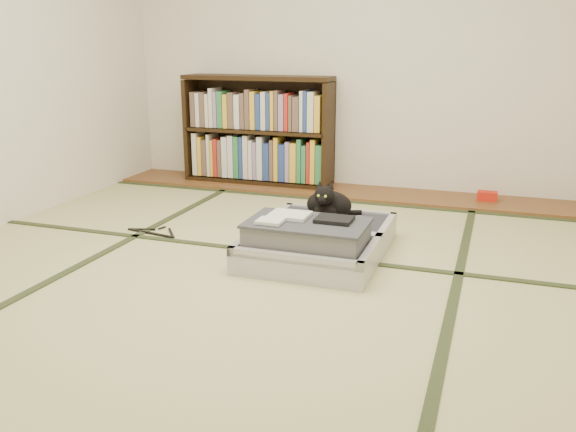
% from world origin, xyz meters
% --- Properties ---
extents(floor, '(4.50, 4.50, 0.00)m').
position_xyz_m(floor, '(0.00, 0.00, 0.00)').
color(floor, '#C4C183').
rests_on(floor, ground).
extents(wood_strip, '(4.00, 0.50, 0.02)m').
position_xyz_m(wood_strip, '(0.00, 2.00, 0.01)').
color(wood_strip, brown).
rests_on(wood_strip, ground).
extents(red_item, '(0.15, 0.09, 0.07)m').
position_xyz_m(red_item, '(1.09, 2.03, 0.06)').
color(red_item, red).
rests_on(red_item, wood_strip).
extents(tatami_borders, '(4.00, 4.50, 0.01)m').
position_xyz_m(tatami_borders, '(0.00, 0.49, 0.00)').
color(tatami_borders, '#2D381E').
rests_on(tatami_borders, ground).
extents(bookcase, '(1.29, 0.30, 0.92)m').
position_xyz_m(bookcase, '(-0.82, 2.07, 0.45)').
color(bookcase, black).
rests_on(bookcase, wood_strip).
extents(suitcase, '(0.73, 0.98, 0.29)m').
position_xyz_m(suitcase, '(0.20, 0.42, 0.10)').
color(suitcase, silver).
rests_on(suitcase, floor).
extents(cat, '(0.33, 0.33, 0.26)m').
position_xyz_m(cat, '(0.18, 0.72, 0.24)').
color(cat, black).
rests_on(cat, suitcase).
extents(cable_coil, '(0.10, 0.10, 0.02)m').
position_xyz_m(cable_coil, '(0.36, 0.75, 0.15)').
color(cable_coil, white).
rests_on(cable_coil, suitcase).
extents(hanger, '(0.38, 0.20, 0.01)m').
position_xyz_m(hanger, '(-0.93, 0.51, 0.01)').
color(hanger, black).
rests_on(hanger, floor).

